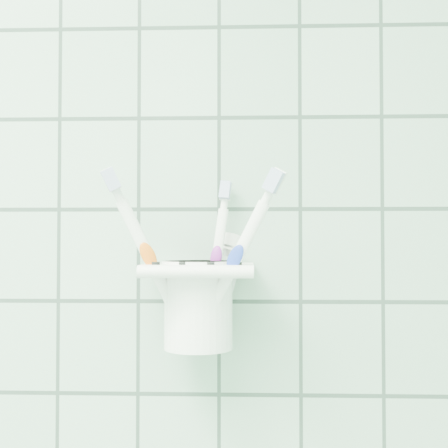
% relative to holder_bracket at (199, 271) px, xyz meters
% --- Properties ---
extents(holder_bracket, '(0.12, 0.10, 0.04)m').
position_rel_holder_bracket_xyz_m(holder_bracket, '(0.00, 0.00, 0.00)').
color(holder_bracket, white).
rests_on(holder_bracket, wall_back).
extents(cup, '(0.09, 0.09, 0.10)m').
position_rel_holder_bracket_xyz_m(cup, '(-0.00, 0.00, -0.03)').
color(cup, white).
rests_on(cup, holder_bracket).
extents(toothbrush_pink, '(0.09, 0.04, 0.21)m').
position_rel_holder_bracket_xyz_m(toothbrush_pink, '(-0.01, -0.00, 0.03)').
color(toothbrush_pink, white).
rests_on(toothbrush_pink, cup).
extents(toothbrush_blue, '(0.03, 0.04, 0.19)m').
position_rel_holder_bracket_xyz_m(toothbrush_blue, '(0.01, 0.00, 0.02)').
color(toothbrush_blue, white).
rests_on(toothbrush_blue, cup).
extents(toothbrush_orange, '(0.09, 0.05, 0.21)m').
position_rel_holder_bracket_xyz_m(toothbrush_orange, '(-0.00, -0.01, 0.03)').
color(toothbrush_orange, white).
rests_on(toothbrush_orange, cup).
extents(toothpaste_tube, '(0.06, 0.04, 0.14)m').
position_rel_holder_bracket_xyz_m(toothpaste_tube, '(0.00, 0.02, -0.01)').
color(toothpaste_tube, silver).
rests_on(toothpaste_tube, cup).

